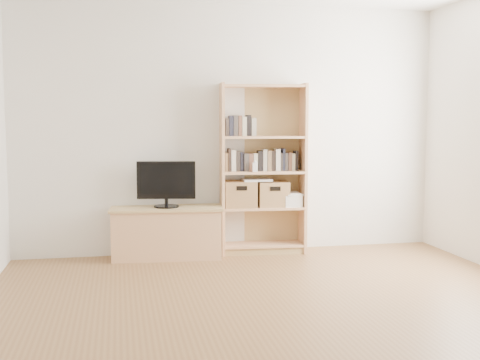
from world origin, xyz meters
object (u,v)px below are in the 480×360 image
object	(u,v)px
tv_stand	(167,234)
television	(166,185)
baby_monitor	(255,167)
laptop	(257,180)
basket_left	(240,194)
bookshelf	(263,169)
basket_right	(273,194)

from	to	relation	value
tv_stand	television	world-z (taller)	television
tv_stand	baby_monitor	bearing A→B (deg)	2.02
baby_monitor	laptop	distance (m)	0.16
basket_left	television	bearing A→B (deg)	-169.85
bookshelf	baby_monitor	xyz separation A→B (m)	(-0.11, -0.09, 0.03)
tv_stand	laptop	xyz separation A→B (m)	(0.94, 0.03, 0.53)
basket_left	basket_right	size ratio (longest dim) A/B	1.04
basket_left	laptop	size ratio (longest dim) A/B	1.11
basket_right	bookshelf	bearing A→B (deg)	177.77
tv_stand	bookshelf	bearing A→B (deg)	7.50
television	basket_right	xyz separation A→B (m)	(1.12, 0.03, -0.13)
bookshelf	baby_monitor	world-z (taller)	bookshelf
basket_left	laptop	distance (m)	0.22
basket_left	laptop	bearing A→B (deg)	-3.27
baby_monitor	basket_left	distance (m)	0.33
tv_stand	television	bearing A→B (deg)	0.00
tv_stand	laptop	world-z (taller)	laptop
tv_stand	bookshelf	world-z (taller)	bookshelf
bookshelf	laptop	xyz separation A→B (m)	(-0.07, -0.02, -0.11)
laptop	television	bearing A→B (deg)	-177.29
tv_stand	basket_left	world-z (taller)	basket_left
television	basket_right	size ratio (longest dim) A/B	1.85
baby_monitor	television	bearing A→B (deg)	-177.84
bookshelf	basket_left	distance (m)	0.35
television	baby_monitor	size ratio (longest dim) A/B	6.18
laptop	basket_left	bearing A→B (deg)	171.68
basket_left	basket_right	bearing A→B (deg)	1.88
baby_monitor	basket_right	xyz separation A→B (m)	(0.21, 0.08, -0.29)
bookshelf	baby_monitor	size ratio (longest dim) A/B	18.73
television	basket_right	distance (m)	1.13
tv_stand	television	xyz separation A→B (m)	(0.00, 0.00, 0.50)
tv_stand	laptop	bearing A→B (deg)	6.76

